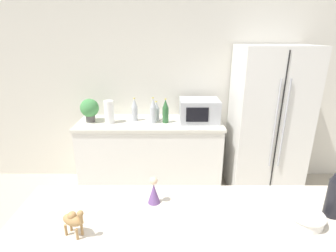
# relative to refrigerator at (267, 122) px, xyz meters

# --- Properties ---
(wall_back) EXTENTS (8.00, 0.06, 2.55)m
(wall_back) POSITION_rel_refrigerator_xyz_m (-1.15, 0.38, 0.36)
(wall_back) COLOR silver
(wall_back) RESTS_ON ground_plane
(back_counter) EXTENTS (1.80, 0.63, 0.91)m
(back_counter) POSITION_rel_refrigerator_xyz_m (-1.45, 0.05, -0.46)
(back_counter) COLOR white
(back_counter) RESTS_ON ground_plane
(refrigerator) EXTENTS (0.84, 0.69, 1.83)m
(refrigerator) POSITION_rel_refrigerator_xyz_m (0.00, 0.00, 0.00)
(refrigerator) COLOR silver
(refrigerator) RESTS_ON ground_plane
(potted_plant) EXTENTS (0.23, 0.23, 0.29)m
(potted_plant) POSITION_rel_refrigerator_xyz_m (-2.19, 0.06, 0.16)
(potted_plant) COLOR #595451
(potted_plant) RESTS_ON back_counter
(paper_towel_roll) EXTENTS (0.12, 0.12, 0.28)m
(paper_towel_roll) POSITION_rel_refrigerator_xyz_m (-1.94, 0.01, 0.13)
(paper_towel_roll) COLOR white
(paper_towel_roll) RESTS_ON back_counter
(microwave) EXTENTS (0.48, 0.37, 0.28)m
(microwave) POSITION_rel_refrigerator_xyz_m (-0.84, 0.07, 0.13)
(microwave) COLOR #B2B5BA
(microwave) RESTS_ON back_counter
(back_bottle_0) EXTENTS (0.08, 0.08, 0.32)m
(back_bottle_0) POSITION_rel_refrigerator_xyz_m (-1.41, 0.01, 0.15)
(back_bottle_0) COLOR #B2B7BC
(back_bottle_0) RESTS_ON back_counter
(back_bottle_1) EXTENTS (0.08, 0.08, 0.29)m
(back_bottle_1) POSITION_rel_refrigerator_xyz_m (-1.64, 0.10, 0.13)
(back_bottle_1) COLOR #B2B7BC
(back_bottle_1) RESTS_ON back_counter
(back_bottle_2) EXTENTS (0.08, 0.08, 0.30)m
(back_bottle_2) POSITION_rel_refrigerator_xyz_m (-1.26, 0.02, 0.14)
(back_bottle_2) COLOR #2D6033
(back_bottle_2) RESTS_ON back_counter
(back_bottle_3) EXTENTS (0.08, 0.08, 0.25)m
(back_bottle_3) POSITION_rel_refrigerator_xyz_m (-1.37, 0.11, 0.11)
(back_bottle_3) COLOR #B2B7BC
(back_bottle_3) RESTS_ON back_counter
(wine_bottle) EXTENTS (0.09, 0.09, 0.34)m
(wine_bottle) POSITION_rel_refrigerator_xyz_m (-0.32, -1.85, 0.24)
(wine_bottle) COLOR black
(wine_bottle) RESTS_ON bar_counter
(fruit_bowl) EXTENTS (0.19, 0.19, 0.06)m
(fruit_bowl) POSITION_rel_refrigerator_xyz_m (-0.50, -1.92, 0.11)
(fruit_bowl) COLOR white
(fruit_bowl) RESTS_ON bar_counter
(camel_figurine) EXTENTS (0.13, 0.10, 0.16)m
(camel_figurine) POSITION_rel_refrigerator_xyz_m (-1.69, -2.00, 0.17)
(camel_figurine) COLOR #A87F4C
(camel_figurine) RESTS_ON bar_counter
(wise_man_figurine_blue) EXTENTS (0.07, 0.07, 0.17)m
(wise_man_figurine_blue) POSITION_rel_refrigerator_xyz_m (-1.31, -1.73, 0.15)
(wise_man_figurine_blue) COLOR #6B4784
(wise_man_figurine_blue) RESTS_ON bar_counter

